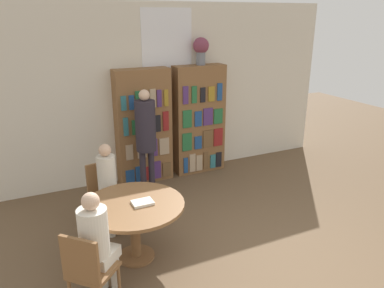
{
  "coord_description": "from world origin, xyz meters",
  "views": [
    {
      "loc": [
        -2.39,
        -2.68,
        2.78
      ],
      "look_at": [
        -0.25,
        1.85,
        1.05
      ],
      "focal_mm": 35.0,
      "sensor_mm": 36.0,
      "label": 1
    }
  ],
  "objects_px": {
    "flower_vase": "(201,48)",
    "seated_reader_right": "(97,240)",
    "reading_table": "(134,213)",
    "seated_reader_left": "(109,184)",
    "bookshelf_right": "(199,120)",
    "chair_left_side": "(105,192)",
    "chair_near_camera": "(88,269)",
    "librarian_standing": "(146,131)",
    "bookshelf_left": "(144,127)"
  },
  "relations": [
    {
      "from": "bookshelf_right",
      "to": "seated_reader_right",
      "type": "height_order",
      "value": "bookshelf_right"
    },
    {
      "from": "reading_table",
      "to": "seated_reader_left",
      "type": "relative_size",
      "value": 0.97
    },
    {
      "from": "seated_reader_left",
      "to": "librarian_standing",
      "type": "relative_size",
      "value": 0.71
    },
    {
      "from": "bookshelf_right",
      "to": "librarian_standing",
      "type": "distance_m",
      "value": 1.29
    },
    {
      "from": "seated_reader_left",
      "to": "seated_reader_right",
      "type": "height_order",
      "value": "seated_reader_right"
    },
    {
      "from": "chair_near_camera",
      "to": "bookshelf_right",
      "type": "bearing_deg",
      "value": 92.55
    },
    {
      "from": "chair_near_camera",
      "to": "chair_left_side",
      "type": "bearing_deg",
      "value": 117.0
    },
    {
      "from": "chair_left_side",
      "to": "seated_reader_right",
      "type": "height_order",
      "value": "seated_reader_right"
    },
    {
      "from": "chair_near_camera",
      "to": "seated_reader_right",
      "type": "xyz_separation_m",
      "value": [
        0.13,
        0.12,
        0.21
      ]
    },
    {
      "from": "reading_table",
      "to": "seated_reader_left",
      "type": "bearing_deg",
      "value": 98.95
    },
    {
      "from": "bookshelf_right",
      "to": "flower_vase",
      "type": "xyz_separation_m",
      "value": [
        0.03,
        0.0,
        1.27
      ]
    },
    {
      "from": "flower_vase",
      "to": "reading_table",
      "type": "distance_m",
      "value": 3.3
    },
    {
      "from": "flower_vase",
      "to": "seated_reader_right",
      "type": "bearing_deg",
      "value": -132.71
    },
    {
      "from": "bookshelf_left",
      "to": "flower_vase",
      "type": "relative_size",
      "value": 4.21
    },
    {
      "from": "bookshelf_right",
      "to": "chair_left_side",
      "type": "xyz_separation_m",
      "value": [
        -2.03,
        -1.2,
        -0.48
      ]
    },
    {
      "from": "flower_vase",
      "to": "seated_reader_right",
      "type": "height_order",
      "value": "flower_vase"
    },
    {
      "from": "flower_vase",
      "to": "chair_near_camera",
      "type": "xyz_separation_m",
      "value": [
        -2.57,
        -2.78,
        -1.75
      ]
    },
    {
      "from": "flower_vase",
      "to": "seated_reader_right",
      "type": "xyz_separation_m",
      "value": [
        -2.45,
        -2.65,
        -1.54
      ]
    },
    {
      "from": "seated_reader_right",
      "to": "librarian_standing",
      "type": "distance_m",
      "value": 2.5
    },
    {
      "from": "chair_near_camera",
      "to": "librarian_standing",
      "type": "distance_m",
      "value": 2.71
    },
    {
      "from": "flower_vase",
      "to": "chair_near_camera",
      "type": "relative_size",
      "value": 0.52
    },
    {
      "from": "bookshelf_right",
      "to": "seated_reader_left",
      "type": "xyz_separation_m",
      "value": [
        -2.0,
        -1.38,
        -0.29
      ]
    },
    {
      "from": "chair_near_camera",
      "to": "seated_reader_left",
      "type": "relative_size",
      "value": 0.73
    },
    {
      "from": "bookshelf_left",
      "to": "reading_table",
      "type": "bearing_deg",
      "value": -111.43
    },
    {
      "from": "reading_table",
      "to": "chair_left_side",
      "type": "bearing_deg",
      "value": 98.95
    },
    {
      "from": "flower_vase",
      "to": "librarian_standing",
      "type": "relative_size",
      "value": 0.27
    },
    {
      "from": "flower_vase",
      "to": "seated_reader_left",
      "type": "height_order",
      "value": "flower_vase"
    },
    {
      "from": "reading_table",
      "to": "chair_left_side",
      "type": "distance_m",
      "value": 0.94
    },
    {
      "from": "bookshelf_left",
      "to": "reading_table",
      "type": "relative_size",
      "value": 1.66
    },
    {
      "from": "flower_vase",
      "to": "chair_left_side",
      "type": "height_order",
      "value": "flower_vase"
    },
    {
      "from": "flower_vase",
      "to": "librarian_standing",
      "type": "bearing_deg",
      "value": -157.35
    },
    {
      "from": "bookshelf_right",
      "to": "bookshelf_left",
      "type": "bearing_deg",
      "value": 179.98
    },
    {
      "from": "seated_reader_right",
      "to": "reading_table",
      "type": "bearing_deg",
      "value": 90.0
    },
    {
      "from": "bookshelf_left",
      "to": "librarian_standing",
      "type": "distance_m",
      "value": 0.52
    },
    {
      "from": "bookshelf_right",
      "to": "chair_left_side",
      "type": "distance_m",
      "value": 2.41
    },
    {
      "from": "bookshelf_right",
      "to": "seated_reader_left",
      "type": "height_order",
      "value": "bookshelf_right"
    },
    {
      "from": "flower_vase",
      "to": "seated_reader_right",
      "type": "relative_size",
      "value": 0.38
    },
    {
      "from": "chair_near_camera",
      "to": "bookshelf_left",
      "type": "bearing_deg",
      "value": 106.83
    },
    {
      "from": "chair_left_side",
      "to": "librarian_standing",
      "type": "xyz_separation_m",
      "value": [
        0.85,
        0.7,
        0.56
      ]
    },
    {
      "from": "chair_near_camera",
      "to": "chair_left_side",
      "type": "xyz_separation_m",
      "value": [
        0.51,
        1.57,
        0.0
      ]
    },
    {
      "from": "bookshelf_right",
      "to": "reading_table",
      "type": "xyz_separation_m",
      "value": [
        -1.88,
        -2.12,
        -0.37
      ]
    },
    {
      "from": "seated_reader_right",
      "to": "chair_near_camera",
      "type": "bearing_deg",
      "value": -90.0
    },
    {
      "from": "bookshelf_left",
      "to": "chair_near_camera",
      "type": "distance_m",
      "value": 3.19
    },
    {
      "from": "bookshelf_right",
      "to": "librarian_standing",
      "type": "relative_size",
      "value": 1.14
    },
    {
      "from": "flower_vase",
      "to": "reading_table",
      "type": "height_order",
      "value": "flower_vase"
    },
    {
      "from": "bookshelf_left",
      "to": "seated_reader_right",
      "type": "height_order",
      "value": "bookshelf_left"
    },
    {
      "from": "bookshelf_left",
      "to": "chair_left_side",
      "type": "xyz_separation_m",
      "value": [
        -0.98,
        -1.2,
        -0.48
      ]
    },
    {
      "from": "bookshelf_right",
      "to": "chair_left_side",
      "type": "height_order",
      "value": "bookshelf_right"
    },
    {
      "from": "chair_left_side",
      "to": "librarian_standing",
      "type": "height_order",
      "value": "librarian_standing"
    },
    {
      "from": "chair_left_side",
      "to": "bookshelf_left",
      "type": "bearing_deg",
      "value": -138.06
    }
  ]
}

